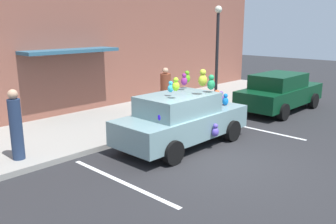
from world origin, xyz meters
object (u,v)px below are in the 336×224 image
(teddy_bear_on_sidewalk, at_px, (164,112))
(pedestrian_walking_past, at_px, (16,126))
(plush_covered_car, at_px, (182,119))
(street_lamp_post, at_px, (217,47))
(pedestrian_near_shopfront, at_px, (165,94))
(parked_sedan_behind, at_px, (280,92))

(teddy_bear_on_sidewalk, xyz_separation_m, pedestrian_walking_past, (-5.16, 0.13, 0.50))
(plush_covered_car, xyz_separation_m, street_lamp_post, (4.13, 1.81, 1.80))
(teddy_bear_on_sidewalk, relative_size, street_lamp_post, 0.19)
(pedestrian_near_shopfront, distance_m, pedestrian_walking_past, 5.68)
(teddy_bear_on_sidewalk, distance_m, street_lamp_post, 3.62)
(street_lamp_post, bearing_deg, teddy_bear_on_sidewalk, 178.81)
(parked_sedan_behind, height_order, teddy_bear_on_sidewalk, parked_sedan_behind)
(parked_sedan_behind, bearing_deg, plush_covered_car, 179.92)
(parked_sedan_behind, xyz_separation_m, pedestrian_walking_past, (-10.02, 2.01, 0.21))
(plush_covered_car, xyz_separation_m, teddy_bear_on_sidewalk, (1.18, 1.88, -0.31))
(parked_sedan_behind, bearing_deg, street_lamp_post, 136.33)
(parked_sedan_behind, distance_m, pedestrian_near_shopfront, 4.93)
(plush_covered_car, distance_m, parked_sedan_behind, 6.04)
(plush_covered_car, relative_size, pedestrian_near_shopfront, 2.36)
(pedestrian_near_shopfront, relative_size, pedestrian_walking_past, 1.01)
(teddy_bear_on_sidewalk, height_order, street_lamp_post, street_lamp_post)
(street_lamp_post, relative_size, pedestrian_near_shopfront, 2.22)
(plush_covered_car, relative_size, parked_sedan_behind, 0.96)
(pedestrian_walking_past, bearing_deg, street_lamp_post, -1.35)
(teddy_bear_on_sidewalk, bearing_deg, pedestrian_near_shopfront, 39.72)
(street_lamp_post, xyz_separation_m, pedestrian_near_shopfront, (-2.44, 0.49, -1.62))
(plush_covered_car, xyz_separation_m, pedestrian_near_shopfront, (1.69, 2.30, 0.18))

